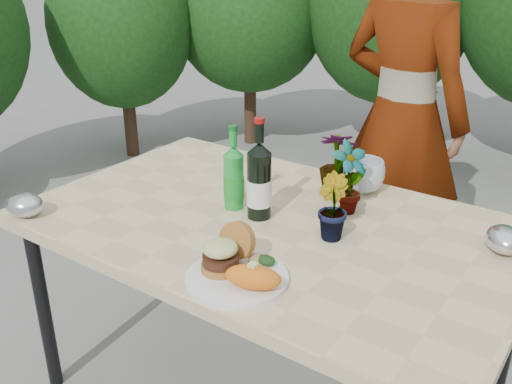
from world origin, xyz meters
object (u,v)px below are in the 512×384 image
Objects in this scene: dinner_plate at (237,278)px; wine_bottle at (259,182)px; patio_table at (270,235)px; person at (402,117)px.

wine_bottle reaches higher than dinner_plate.
patio_table is at bearing 1.90° from wine_bottle.
patio_table is 1.02m from person.
person is (0.04, 1.01, 0.17)m from patio_table.
dinner_plate is 0.16× the size of person.
person is at bearing 88.74° from wine_bottle.
dinner_plate is 1.37m from person.
wine_bottle is (-0.04, 0.00, 0.18)m from patio_table.
person is at bearing 93.73° from dinner_plate.
wine_bottle is at bearing 116.07° from dinner_plate.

